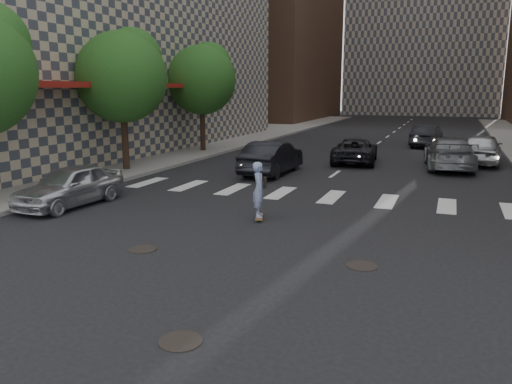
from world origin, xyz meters
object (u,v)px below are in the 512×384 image
(tree_b, at_px, (124,73))
(silver_sedan, at_px, (70,186))
(traffic_car_b, at_px, (449,153))
(traffic_car_c, at_px, (355,151))
(skateboarder, at_px, (259,190))
(traffic_car_a, at_px, (272,158))
(traffic_car_d, at_px, (481,149))
(tree_c, at_px, (203,77))
(traffic_car_e, at_px, (427,136))

(tree_b, distance_m, silver_sedan, 8.21)
(traffic_car_b, xyz_separation_m, traffic_car_c, (-4.73, 0.32, -0.13))
(skateboarder, bearing_deg, traffic_car_a, 87.59)
(traffic_car_b, xyz_separation_m, traffic_car_d, (1.57, 2.32, 0.02))
(skateboarder, relative_size, silver_sedan, 0.43)
(traffic_car_c, bearing_deg, tree_c, -12.47)
(tree_b, relative_size, traffic_car_c, 1.38)
(skateboarder, distance_m, traffic_car_d, 16.47)
(traffic_car_a, bearing_deg, tree_b, 16.42)
(tree_b, relative_size, skateboarder, 3.71)
(traffic_car_b, bearing_deg, traffic_car_a, 25.79)
(traffic_car_c, relative_size, traffic_car_d, 0.99)
(tree_b, xyz_separation_m, silver_sedan, (2.45, -6.77, -3.94))
(traffic_car_c, xyz_separation_m, traffic_car_d, (6.30, 2.00, 0.16))
(silver_sedan, distance_m, traffic_car_c, 15.42)
(tree_c, relative_size, skateboarder, 3.71)
(skateboarder, xyz_separation_m, traffic_car_e, (3.74, 22.45, -0.20))
(tree_b, height_order, traffic_car_b, tree_b)
(skateboarder, bearing_deg, silver_sedan, 166.24)
(tree_b, distance_m, traffic_car_e, 21.14)
(tree_c, distance_m, traffic_car_b, 14.96)
(traffic_car_d, height_order, traffic_car_e, traffic_car_d)
(traffic_car_b, height_order, traffic_car_d, traffic_car_d)
(tree_c, bearing_deg, skateboarder, -57.19)
(traffic_car_a, distance_m, traffic_car_c, 5.82)
(tree_b, bearing_deg, silver_sedan, -70.07)
(tree_c, xyz_separation_m, traffic_car_e, (12.84, 8.33, -3.91))
(tree_c, height_order, traffic_car_c, tree_c)
(skateboarder, height_order, traffic_car_b, skateboarder)
(silver_sedan, xyz_separation_m, traffic_car_a, (4.22, 8.63, 0.07))
(tree_c, xyz_separation_m, traffic_car_a, (6.67, -6.14, -3.88))
(skateboarder, xyz_separation_m, traffic_car_a, (-2.43, 7.98, -0.16))
(traffic_car_d, bearing_deg, traffic_car_b, 61.09)
(tree_b, relative_size, tree_c, 1.00)
(skateboarder, relative_size, traffic_car_b, 0.32)
(tree_b, height_order, traffic_car_a, tree_b)
(tree_b, xyz_separation_m, traffic_car_b, (14.39, 6.55, -3.85))
(tree_b, distance_m, traffic_car_a, 7.94)
(silver_sedan, height_order, traffic_car_d, traffic_car_d)
(traffic_car_a, bearing_deg, tree_c, -41.80)
(traffic_car_e, bearing_deg, traffic_car_a, 73.61)
(silver_sedan, distance_m, traffic_car_e, 25.33)
(tree_b, relative_size, traffic_car_a, 1.41)
(traffic_car_c, bearing_deg, traffic_car_e, -114.38)
(tree_c, height_order, traffic_car_b, tree_c)
(tree_c, bearing_deg, traffic_car_d, 3.10)
(skateboarder, distance_m, traffic_car_a, 8.35)
(traffic_car_e, bearing_deg, traffic_car_d, 119.33)
(tree_c, xyz_separation_m, traffic_car_b, (14.39, -1.45, -3.85))
(silver_sedan, bearing_deg, tree_b, 113.05)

